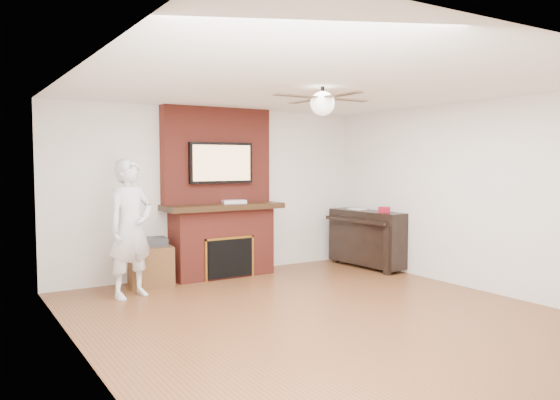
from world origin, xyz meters
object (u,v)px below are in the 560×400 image
fireplace (220,209)px  piano (367,237)px  person (131,228)px  side_table (150,263)px

fireplace → piano: bearing=-16.5°
person → piano: person is taller
fireplace → person: fireplace is taller
person → piano: (3.80, -0.08, -0.38)m
fireplace → side_table: size_ratio=3.83×
person → piano: bearing=-21.0°
person → side_table: size_ratio=2.66×
side_table → piano: piano is taller
piano → side_table: bearing=165.0°
side_table → piano: (3.38, -0.61, 0.19)m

